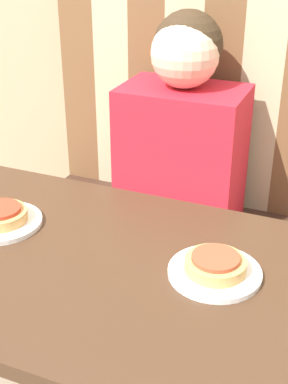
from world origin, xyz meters
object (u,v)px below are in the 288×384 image
object	(u,v)px
person	(183,130)
pizza_left	(0,214)
plate_right	(215,272)
pizza_right	(215,264)
plate_left	(2,222)

from	to	relation	value
person	pizza_left	bearing A→B (deg)	-115.18
plate_right	pizza_left	size ratio (longest dim) A/B	1.53
person	pizza_right	size ratio (longest dim) A/B	5.23
person	plate_left	world-z (taller)	person
person	plate_left	size ratio (longest dim) A/B	3.43
person	pizza_right	distance (m)	0.64
plate_left	pizza_right	size ratio (longest dim) A/B	1.53
person	pizza_left	xyz separation A→B (m)	(-0.27, -0.58, -0.06)
plate_right	pizza_left	xyz separation A→B (m)	(-0.54, 0.00, 0.02)
pizza_right	plate_left	bearing A→B (deg)	-180.00
pizza_left	plate_right	bearing A→B (deg)	-0.00
person	pizza_right	xyz separation A→B (m)	(0.27, -0.58, -0.06)
person	plate_right	world-z (taller)	person
plate_left	plate_right	distance (m)	0.54
plate_right	pizza_right	size ratio (longest dim) A/B	1.53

